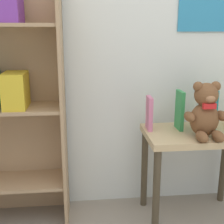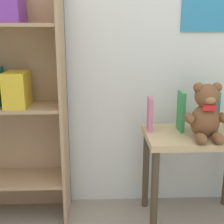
{
  "view_description": "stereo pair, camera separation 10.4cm",
  "coord_description": "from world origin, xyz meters",
  "px_view_note": "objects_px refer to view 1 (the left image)",
  "views": [
    {
      "loc": [
        -0.38,
        -0.4,
        1.12
      ],
      "look_at": [
        -0.21,
        1.26,
        0.66
      ],
      "focal_mm": 50.0,
      "sensor_mm": 36.0,
      "label": 1
    },
    {
      "loc": [
        -0.28,
        -0.41,
        1.12
      ],
      "look_at": [
        -0.21,
        1.26,
        0.66
      ],
      "focal_mm": 50.0,
      "sensor_mm": 36.0,
      "label": 2
    }
  ],
  "objects_px": {
    "bookshelf_side": "(2,88)",
    "book_standing_teal": "(209,109)",
    "teddy_bear": "(206,112)",
    "book_standing_green": "(180,110)",
    "display_table": "(195,148)",
    "book_standing_pink": "(149,113)"
  },
  "relations": [
    {
      "from": "bookshelf_side",
      "to": "book_standing_teal",
      "type": "xyz_separation_m",
      "value": [
        1.16,
        -0.06,
        -0.13
      ]
    },
    {
      "from": "teddy_bear",
      "to": "book_standing_green",
      "type": "distance_m",
      "value": 0.17
    },
    {
      "from": "teddy_bear",
      "to": "book_standing_teal",
      "type": "bearing_deg",
      "value": 60.27
    },
    {
      "from": "bookshelf_side",
      "to": "book_standing_teal",
      "type": "height_order",
      "value": "bookshelf_side"
    },
    {
      "from": "teddy_bear",
      "to": "book_standing_green",
      "type": "bearing_deg",
      "value": 124.43
    },
    {
      "from": "bookshelf_side",
      "to": "book_standing_teal",
      "type": "relative_size",
      "value": 5.86
    },
    {
      "from": "book_standing_pink",
      "to": "teddy_bear",
      "type": "bearing_deg",
      "value": -27.28
    },
    {
      "from": "teddy_bear",
      "to": "book_standing_pink",
      "type": "distance_m",
      "value": 0.31
    },
    {
      "from": "display_table",
      "to": "book_standing_teal",
      "type": "distance_m",
      "value": 0.24
    },
    {
      "from": "display_table",
      "to": "book_standing_green",
      "type": "height_order",
      "value": "book_standing_green"
    },
    {
      "from": "teddy_bear",
      "to": "book_standing_teal",
      "type": "xyz_separation_m",
      "value": [
        0.08,
        0.14,
        -0.02
      ]
    },
    {
      "from": "book_standing_teal",
      "to": "book_standing_green",
      "type": "bearing_deg",
      "value": 178.48
    },
    {
      "from": "display_table",
      "to": "teddy_bear",
      "type": "height_order",
      "value": "teddy_bear"
    },
    {
      "from": "bookshelf_side",
      "to": "book_standing_green",
      "type": "height_order",
      "value": "bookshelf_side"
    },
    {
      "from": "display_table",
      "to": "book_standing_pink",
      "type": "bearing_deg",
      "value": 165.07
    },
    {
      "from": "bookshelf_side",
      "to": "book_standing_pink",
      "type": "bearing_deg",
      "value": -3.11
    },
    {
      "from": "bookshelf_side",
      "to": "book_standing_pink",
      "type": "height_order",
      "value": "bookshelf_side"
    },
    {
      "from": "teddy_bear",
      "to": "book_standing_green",
      "type": "xyz_separation_m",
      "value": [
        -0.1,
        0.14,
        -0.02
      ]
    },
    {
      "from": "book_standing_green",
      "to": "teddy_bear",
      "type": "bearing_deg",
      "value": -56.75
    },
    {
      "from": "display_table",
      "to": "book_standing_teal",
      "type": "xyz_separation_m",
      "value": [
        0.09,
        0.05,
        0.22
      ]
    },
    {
      "from": "bookshelf_side",
      "to": "book_standing_teal",
      "type": "bearing_deg",
      "value": -2.94
    },
    {
      "from": "bookshelf_side",
      "to": "book_standing_green",
      "type": "bearing_deg",
      "value": -3.27
    }
  ]
}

